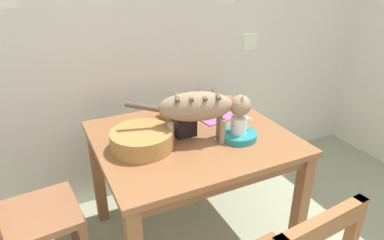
% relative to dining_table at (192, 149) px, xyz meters
% --- Properties ---
extents(wall_rear, '(4.55, 0.11, 2.50)m').
position_rel_dining_table_xyz_m(wall_rear, '(0.02, 0.72, 0.59)').
color(wall_rear, silver).
rests_on(wall_rear, ground_plane).
extents(dining_table, '(1.11, 0.96, 0.76)m').
position_rel_dining_table_xyz_m(dining_table, '(0.00, 0.00, 0.00)').
color(dining_table, '#945E38').
rests_on(dining_table, ground_plane).
extents(cat, '(0.67, 0.27, 0.30)m').
position_rel_dining_table_xyz_m(cat, '(0.02, -0.08, 0.30)').
color(cat, '#997E60').
rests_on(cat, dining_table).
extents(saucer_bowl, '(0.21, 0.21, 0.04)m').
position_rel_dining_table_xyz_m(saucer_bowl, '(0.22, -0.15, 0.11)').
color(saucer_bowl, teal).
rests_on(saucer_bowl, dining_table).
extents(coffee_mug, '(0.14, 0.09, 0.09)m').
position_rel_dining_table_xyz_m(coffee_mug, '(0.23, -0.15, 0.18)').
color(coffee_mug, white).
rests_on(coffee_mug, saucer_bowl).
extents(magazine, '(0.28, 0.26, 0.01)m').
position_rel_dining_table_xyz_m(magazine, '(0.25, 0.19, 0.10)').
color(magazine, '#9F589C').
rests_on(magazine, dining_table).
extents(book_stack, '(0.17, 0.16, 0.07)m').
position_rel_dining_table_xyz_m(book_stack, '(0.01, 0.29, 0.13)').
color(book_stack, yellow).
rests_on(book_stack, dining_table).
extents(wicker_basket, '(0.34, 0.34, 0.10)m').
position_rel_dining_table_xyz_m(wicker_basket, '(-0.31, -0.02, 0.15)').
color(wicker_basket, '#AC7C3F').
rests_on(wicker_basket, dining_table).
extents(toaster, '(0.12, 0.20, 0.18)m').
position_rel_dining_table_xyz_m(toaster, '(-0.04, 0.08, 0.18)').
color(toaster, black).
rests_on(toaster, dining_table).
extents(wooden_chair_near, '(0.45, 0.45, 0.93)m').
position_rel_dining_table_xyz_m(wooden_chair_near, '(-0.94, 0.08, -0.21)').
color(wooden_chair_near, '#99623F').
rests_on(wooden_chair_near, ground_plane).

